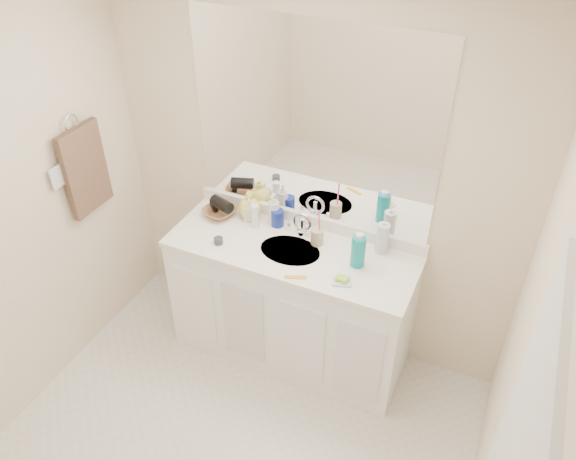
# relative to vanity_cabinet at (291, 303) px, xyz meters

# --- Properties ---
(ceiling) EXTENTS (2.60, 2.60, 0.02)m
(ceiling) POSITION_rel_vanity_cabinet_xyz_m (0.00, -1.02, 1.97)
(ceiling) COLOR white
(ceiling) RESTS_ON wall_back
(wall_back) EXTENTS (2.60, 0.02, 2.40)m
(wall_back) POSITION_rel_vanity_cabinet_xyz_m (0.00, 0.28, 0.77)
(wall_back) COLOR beige
(wall_back) RESTS_ON floor
(wall_right) EXTENTS (0.02, 2.60, 2.40)m
(wall_right) POSITION_rel_vanity_cabinet_xyz_m (1.30, -1.02, 0.77)
(wall_right) COLOR beige
(wall_right) RESTS_ON floor
(vanity_cabinet) EXTENTS (1.50, 0.55, 0.85)m
(vanity_cabinet) POSITION_rel_vanity_cabinet_xyz_m (0.00, 0.00, 0.00)
(vanity_cabinet) COLOR white
(vanity_cabinet) RESTS_ON floor
(countertop) EXTENTS (1.52, 0.57, 0.03)m
(countertop) POSITION_rel_vanity_cabinet_xyz_m (0.00, 0.00, 0.44)
(countertop) COLOR white
(countertop) RESTS_ON vanity_cabinet
(backsplash) EXTENTS (1.52, 0.03, 0.08)m
(backsplash) POSITION_rel_vanity_cabinet_xyz_m (0.00, 0.26, 0.50)
(backsplash) COLOR white
(backsplash) RESTS_ON countertop
(sink_basin) EXTENTS (0.37, 0.37, 0.02)m
(sink_basin) POSITION_rel_vanity_cabinet_xyz_m (0.00, -0.02, 0.44)
(sink_basin) COLOR beige
(sink_basin) RESTS_ON countertop
(faucet) EXTENTS (0.02, 0.02, 0.11)m
(faucet) POSITION_rel_vanity_cabinet_xyz_m (0.00, 0.16, 0.51)
(faucet) COLOR silver
(faucet) RESTS_ON countertop
(mirror) EXTENTS (1.48, 0.01, 1.20)m
(mirror) POSITION_rel_vanity_cabinet_xyz_m (0.00, 0.27, 1.14)
(mirror) COLOR white
(mirror) RESTS_ON wall_back
(blue_mug) EXTENTS (0.10, 0.10, 0.11)m
(blue_mug) POSITION_rel_vanity_cabinet_xyz_m (-0.18, 0.18, 0.51)
(blue_mug) COLOR navy
(blue_mug) RESTS_ON countertop
(tan_cup) EXTENTS (0.09, 0.09, 0.10)m
(tan_cup) POSITION_rel_vanity_cabinet_xyz_m (0.12, 0.11, 0.51)
(tan_cup) COLOR tan
(tan_cup) RESTS_ON countertop
(toothbrush) EXTENTS (0.01, 0.04, 0.19)m
(toothbrush) POSITION_rel_vanity_cabinet_xyz_m (0.13, 0.11, 0.60)
(toothbrush) COLOR #FF4377
(toothbrush) RESTS_ON tan_cup
(mouthwash_bottle) EXTENTS (0.10, 0.10, 0.19)m
(mouthwash_bottle) POSITION_rel_vanity_cabinet_xyz_m (0.40, 0.02, 0.55)
(mouthwash_bottle) COLOR #0C8891
(mouthwash_bottle) RESTS_ON countertop
(clear_pump_bottle) EXTENTS (0.08, 0.08, 0.20)m
(clear_pump_bottle) POSITION_rel_vanity_cabinet_xyz_m (0.49, 0.19, 0.55)
(clear_pump_bottle) COLOR silver
(clear_pump_bottle) RESTS_ON countertop
(soap_dish) EXTENTS (0.13, 0.11, 0.01)m
(soap_dish) POSITION_rel_vanity_cabinet_xyz_m (0.38, -0.16, 0.46)
(soap_dish) COLOR silver
(soap_dish) RESTS_ON countertop
(green_soap) EXTENTS (0.07, 0.05, 0.02)m
(green_soap) POSITION_rel_vanity_cabinet_xyz_m (0.38, -0.16, 0.48)
(green_soap) COLOR #9EDC35
(green_soap) RESTS_ON soap_dish
(orange_comb) EXTENTS (0.12, 0.07, 0.01)m
(orange_comb) POSITION_rel_vanity_cabinet_xyz_m (0.13, -0.23, 0.46)
(orange_comb) COLOR orange
(orange_comb) RESTS_ON countertop
(dark_jar) EXTENTS (0.06, 0.06, 0.04)m
(dark_jar) POSITION_rel_vanity_cabinet_xyz_m (-0.42, -0.14, 0.47)
(dark_jar) COLOR #313237
(dark_jar) RESTS_ON countertop
(extra_white_bottle) EXTENTS (0.05, 0.05, 0.15)m
(extra_white_bottle) POSITION_rel_vanity_cabinet_xyz_m (-0.30, 0.11, 0.53)
(extra_white_bottle) COLOR white
(extra_white_bottle) RESTS_ON countertop
(soap_bottle_white) EXTENTS (0.08, 0.08, 0.21)m
(soap_bottle_white) POSITION_rel_vanity_cabinet_xyz_m (-0.21, 0.20, 0.56)
(soap_bottle_white) COLOR white
(soap_bottle_white) RESTS_ON countertop
(soap_bottle_cream) EXTENTS (0.09, 0.09, 0.16)m
(soap_bottle_cream) POSITION_rel_vanity_cabinet_xyz_m (-0.36, 0.16, 0.53)
(soap_bottle_cream) COLOR beige
(soap_bottle_cream) RESTS_ON countertop
(soap_bottle_yellow) EXTENTS (0.15, 0.15, 0.19)m
(soap_bottle_yellow) POSITION_rel_vanity_cabinet_xyz_m (-0.38, 0.19, 0.55)
(soap_bottle_yellow) COLOR #F8E460
(soap_bottle_yellow) RESTS_ON countertop
(wicker_basket) EXTENTS (0.26, 0.26, 0.05)m
(wicker_basket) POSITION_rel_vanity_cabinet_xyz_m (-0.57, 0.12, 0.48)
(wicker_basket) COLOR brown
(wicker_basket) RESTS_ON countertop
(hair_dryer) EXTENTS (0.17, 0.12, 0.08)m
(hair_dryer) POSITION_rel_vanity_cabinet_xyz_m (-0.55, 0.12, 0.54)
(hair_dryer) COLOR black
(hair_dryer) RESTS_ON wicker_basket
(towel_ring) EXTENTS (0.01, 0.11, 0.11)m
(towel_ring) POSITION_rel_vanity_cabinet_xyz_m (-1.27, -0.25, 1.12)
(towel_ring) COLOR silver
(towel_ring) RESTS_ON wall_left
(hand_towel) EXTENTS (0.04, 0.32, 0.55)m
(hand_towel) POSITION_rel_vanity_cabinet_xyz_m (-1.25, -0.25, 0.82)
(hand_towel) COLOR #3D2B20
(hand_towel) RESTS_ON towel_ring
(switch_plate) EXTENTS (0.01, 0.08, 0.13)m
(switch_plate) POSITION_rel_vanity_cabinet_xyz_m (-1.27, -0.45, 0.88)
(switch_plate) COLOR silver
(switch_plate) RESTS_ON wall_left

